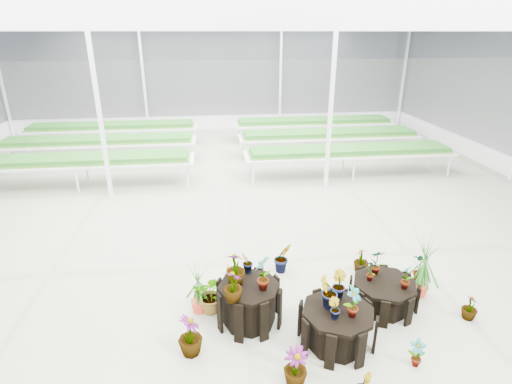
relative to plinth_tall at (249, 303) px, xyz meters
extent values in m
plane|color=gray|center=(-0.23, 1.45, -0.33)|extent=(24.00, 24.00, 0.00)
cylinder|color=black|center=(0.00, 0.00, 0.00)|extent=(1.28, 1.28, 0.66)
cylinder|color=black|center=(1.20, -0.60, -0.05)|extent=(1.36, 1.36, 0.56)
cylinder|color=black|center=(2.20, 0.10, -0.09)|extent=(1.38, 1.38, 0.47)
imported|color=#225C1C|center=(-0.19, 0.08, 0.60)|extent=(0.37, 0.37, 0.53)
imported|color=#225C1C|center=(0.20, -0.11, 0.61)|extent=(0.30, 0.35, 0.57)
imported|color=#225C1C|center=(0.00, 0.33, 0.52)|extent=(0.25, 0.26, 0.37)
imported|color=#225C1C|center=(-0.26, -0.33, 0.57)|extent=(0.38, 0.38, 0.48)
imported|color=#225C1C|center=(1.06, -0.53, 0.49)|extent=(0.35, 0.33, 0.51)
imported|color=#225C1C|center=(1.34, -0.75, 0.47)|extent=(0.30, 0.28, 0.48)
imported|color=#225C1C|center=(1.27, -0.31, 0.45)|extent=(0.21, 0.26, 0.44)
imported|color=#225C1C|center=(1.09, -0.74, 0.39)|extent=(0.21, 0.22, 0.31)
imported|color=#225C1C|center=(1.98, 0.17, 0.33)|extent=(0.24, 0.23, 0.37)
imported|color=#225C1C|center=(2.43, -0.09, 0.36)|extent=(0.28, 0.25, 0.44)
imported|color=#225C1C|center=(2.14, 0.35, 0.37)|extent=(0.25, 0.18, 0.46)
imported|color=#225C1C|center=(-0.87, -0.57, -0.03)|extent=(0.41, 0.41, 0.61)
imported|color=#225C1C|center=(-0.56, 0.31, -0.02)|extent=(0.72, 0.68, 0.63)
imported|color=#225C1C|center=(0.46, -1.26, -0.06)|extent=(0.40, 0.40, 0.55)
imported|color=#225C1C|center=(2.13, -1.15, -0.12)|extent=(0.26, 0.20, 0.42)
imported|color=#225C1C|center=(3.43, -0.34, -0.12)|extent=(0.28, 0.28, 0.42)
imported|color=#225C1C|center=(3.16, 0.74, -0.05)|extent=(0.35, 0.34, 0.56)
imported|color=#225C1C|center=(2.22, 1.12, -0.08)|extent=(0.38, 0.38, 0.50)
imported|color=#225C1C|center=(0.76, 1.31, -0.03)|extent=(0.38, 0.33, 0.60)
imported|color=#225C1C|center=(-0.18, 0.59, 0.00)|extent=(0.44, 0.47, 0.67)
camera|label=1|loc=(-0.48, -5.00, 3.87)|focal=28.00mm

